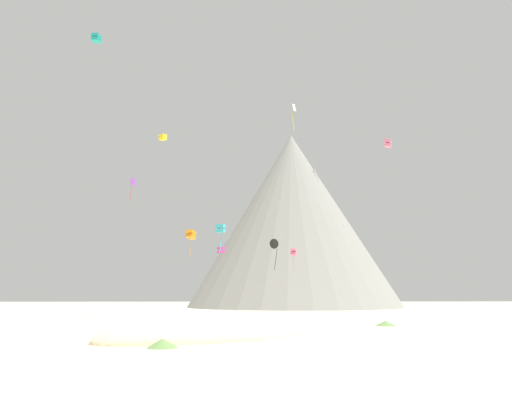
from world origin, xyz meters
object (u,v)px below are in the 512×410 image
at_px(bush_near_left, 243,323).
at_px(kite_cyan_low, 221,229).
at_px(kite_rainbow_low, 294,252).
at_px(bush_ridge_crest, 155,329).
at_px(kite_violet_mid, 132,184).
at_px(bush_far_left, 163,343).
at_px(bush_far_right, 149,323).
at_px(kite_orange_low, 191,235).
at_px(kite_black_low, 275,244).
at_px(bush_mid_center, 386,323).
at_px(kite_magenta_low, 221,250).
at_px(rock_massif, 297,221).
at_px(kite_pink_high, 388,143).
at_px(kite_yellow_high, 163,137).
at_px(bush_low_patch, 175,324).
at_px(kite_teal_high, 96,38).
at_px(kite_white_high, 294,112).

xyz_separation_m(bush_near_left, kite_cyan_low, (-2.81, -0.95, 11.36)).
xyz_separation_m(kite_rainbow_low, kite_cyan_low, (-13.48, -37.94, -0.54)).
distance_m(bush_ridge_crest, kite_violet_mid, 46.90).
distance_m(bush_far_left, bush_near_left, 24.59).
relative_size(bush_far_right, kite_orange_low, 0.49).
bearing_deg(kite_black_low, bush_far_left, -126.43).
xyz_separation_m(kite_violet_mid, kite_orange_low, (12.98, -16.05, -11.74)).
distance_m(bush_far_right, bush_mid_center, 27.57).
relative_size(bush_near_left, kite_magenta_low, 1.28).
distance_m(rock_massif, kite_magenta_low, 57.53).
distance_m(rock_massif, kite_pink_high, 49.30).
bearing_deg(kite_cyan_low, kite_pink_high, -119.14).
height_order(bush_mid_center, kite_yellow_high, kite_yellow_high).
bearing_deg(kite_rainbow_low, rock_massif, 101.75).
bearing_deg(bush_far_left, bush_far_right, 103.37).
distance_m(kite_yellow_high, kite_rainbow_low, 36.32).
distance_m(kite_violet_mid, kite_orange_low, 23.74).
xyz_separation_m(bush_far_right, kite_orange_low, (2.95, 14.50, 12.08)).
distance_m(bush_low_patch, kite_violet_mid, 43.41).
bearing_deg(kite_orange_low, kite_magenta_low, -77.13).
relative_size(bush_mid_center, kite_violet_mid, 0.58).
relative_size(bush_mid_center, kite_yellow_high, 1.77).
height_order(kite_pink_high, kite_cyan_low, kite_pink_high).
xyz_separation_m(kite_violet_mid, kite_black_low, (26.69, -1.82, -11.57)).
height_order(bush_low_patch, bush_far_left, bush_low_patch).
bearing_deg(kite_teal_high, bush_far_left, 42.02).
distance_m(kite_pink_high, kite_teal_high, 58.59).
height_order(bush_low_patch, kite_black_low, kite_black_low).
height_order(bush_near_left, kite_black_low, kite_black_low).
bearing_deg(bush_near_left, kite_orange_low, 123.66).
xyz_separation_m(bush_low_patch, kite_pink_high, (36.91, 37.09, 33.42)).
relative_size(bush_ridge_crest, bush_mid_center, 0.96).
bearing_deg(kite_rainbow_low, kite_pink_high, 2.71).
bearing_deg(kite_white_high, kite_teal_high, -140.94).
relative_size(kite_yellow_high, kite_pink_high, 0.73).
relative_size(kite_yellow_high, kite_magenta_low, 0.97).
distance_m(bush_low_patch, bush_far_left, 18.00).
height_order(kite_black_low, kite_rainbow_low, kite_black_low).
relative_size(bush_far_right, kite_black_low, 0.34).
xyz_separation_m(bush_low_patch, kite_white_high, (16.33, 25.50, 35.15)).
relative_size(bush_ridge_crest, bush_near_left, 1.29).
distance_m(bush_mid_center, kite_teal_high, 52.87).
xyz_separation_m(rock_massif, kite_pink_high, (13.08, -46.72, 8.77)).
bearing_deg(kite_black_low, kite_yellow_high, -175.20).
height_order(kite_rainbow_low, kite_teal_high, kite_teal_high).
xyz_separation_m(kite_white_high, kite_pink_high, (20.58, 11.60, -1.73)).
distance_m(bush_ridge_crest, kite_teal_high, 40.93).
distance_m(bush_far_left, kite_orange_low, 37.70).
height_order(rock_massif, kite_orange_low, rock_massif).
bearing_deg(bush_far_left, kite_black_low, 76.86).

